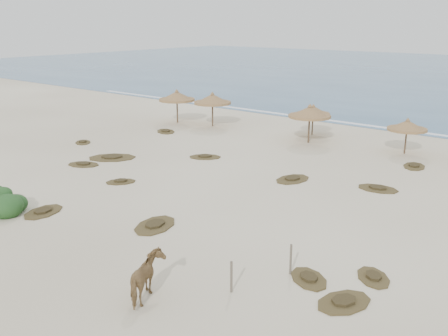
% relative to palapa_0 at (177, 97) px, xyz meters
% --- Properties ---
extents(ground, '(160.00, 160.00, 0.00)m').
position_rel_palapa_0_xyz_m(ground, '(14.08, -16.90, -2.26)').
color(ground, '#EEE3C3').
rests_on(ground, ground).
extents(foam_line, '(70.00, 0.60, 0.01)m').
position_rel_palapa_0_xyz_m(foam_line, '(14.08, 9.10, -2.26)').
color(foam_line, white).
rests_on(foam_line, ground).
extents(palapa_0, '(3.52, 3.52, 2.92)m').
position_rel_palapa_0_xyz_m(palapa_0, '(0.00, 0.00, 0.00)').
color(palapa_0, brown).
rests_on(palapa_0, ground).
extents(palapa_1, '(3.87, 3.87, 2.91)m').
position_rel_palapa_0_xyz_m(palapa_1, '(3.41, 0.70, -0.00)').
color(palapa_1, brown).
rests_on(palapa_1, ground).
extents(palapa_2, '(2.94, 2.94, 2.41)m').
position_rel_palapa_0_xyz_m(palapa_2, '(11.53, 3.09, -0.39)').
color(palapa_2, brown).
rests_on(palapa_2, ground).
extents(palapa_3, '(3.55, 3.55, 2.86)m').
position_rel_palapa_0_xyz_m(palapa_3, '(12.61, 0.59, -0.05)').
color(palapa_3, brown).
rests_on(palapa_3, ground).
extents(palapa_4, '(3.36, 3.36, 2.44)m').
position_rel_palapa_0_xyz_m(palapa_4, '(19.19, 1.87, -0.37)').
color(palapa_4, brown).
rests_on(palapa_4, ground).
extents(horse, '(1.55, 1.93, 1.49)m').
position_rel_palapa_0_xyz_m(horse, '(19.25, -21.36, -1.52)').
color(horse, '#9C7B47').
rests_on(horse, ground).
extents(fence_post_near, '(0.11, 0.11, 1.10)m').
position_rel_palapa_0_xyz_m(fence_post_near, '(21.06, -19.34, -1.71)').
color(fence_post_near, '#64584B').
rests_on(fence_post_near, ground).
extents(fence_post_far, '(0.11, 0.11, 1.14)m').
position_rel_palapa_0_xyz_m(fence_post_far, '(21.93, -17.09, -1.69)').
color(fence_post_far, '#64584B').
rests_on(fence_post_far, ground).
extents(scrub_0, '(2.35, 1.98, 0.16)m').
position_rel_palapa_0_xyz_m(scrub_0, '(4.74, -13.26, -2.21)').
color(scrub_0, brown).
rests_on(scrub_0, ground).
extents(scrub_1, '(3.60, 3.50, 0.16)m').
position_rel_palapa_0_xyz_m(scrub_1, '(4.84, -11.13, -2.21)').
color(scrub_1, brown).
rests_on(scrub_1, ground).
extents(scrub_2, '(1.82, 1.93, 0.16)m').
position_rel_palapa_0_xyz_m(scrub_2, '(9.21, -14.07, -2.21)').
color(scrub_2, brown).
rests_on(scrub_2, ground).
extents(scrub_3, '(1.80, 2.46, 0.16)m').
position_rel_palapa_0_xyz_m(scrub_3, '(16.35, -7.75, -2.21)').
color(scrub_3, brown).
rests_on(scrub_3, ground).
extents(scrub_4, '(1.84, 1.90, 0.16)m').
position_rel_palapa_0_xyz_m(scrub_4, '(24.34, -15.56, -2.21)').
color(scrub_4, brown).
rests_on(scrub_4, ground).
extents(scrub_6, '(2.47, 2.21, 0.16)m').
position_rel_palapa_0_xyz_m(scrub_6, '(1.91, -3.35, -2.21)').
color(scrub_6, brown).
rests_on(scrub_6, ground).
extents(scrub_7, '(2.30, 1.66, 0.16)m').
position_rel_palapa_0_xyz_m(scrub_7, '(20.71, -6.32, -2.21)').
color(scrub_7, brown).
rests_on(scrub_7, ground).
extents(scrub_8, '(1.95, 1.81, 0.16)m').
position_rel_palapa_0_xyz_m(scrub_8, '(-0.15, -9.75, -2.21)').
color(scrub_8, brown).
rests_on(scrub_8, ground).
extents(scrub_9, '(2.10, 2.67, 0.16)m').
position_rel_palapa_0_xyz_m(scrub_9, '(15.12, -17.12, -2.21)').
color(scrub_9, brown).
rests_on(scrub_9, ground).
extents(scrub_10, '(1.69, 2.18, 0.16)m').
position_rel_palapa_0_xyz_m(scrub_10, '(20.78, -0.90, -2.21)').
color(scrub_10, brown).
rests_on(scrub_10, ground).
extents(scrub_11, '(1.84, 2.36, 0.16)m').
position_rel_palapa_0_xyz_m(scrub_11, '(9.92, -19.26, -2.21)').
color(scrub_11, brown).
rests_on(scrub_11, ground).
extents(scrub_12, '(2.06, 1.92, 0.16)m').
position_rel_palapa_0_xyz_m(scrub_12, '(22.64, -17.03, -2.21)').
color(scrub_12, brown).
rests_on(scrub_12, ground).
extents(scrub_13, '(2.47, 2.30, 0.16)m').
position_rel_palapa_0_xyz_m(scrub_13, '(9.43, -7.22, -2.21)').
color(scrub_13, brown).
rests_on(scrub_13, ground).
extents(scrub_14, '(1.89, 2.30, 0.16)m').
position_rel_palapa_0_xyz_m(scrub_14, '(24.25, -17.67, -2.21)').
color(scrub_14, brown).
rests_on(scrub_14, ground).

